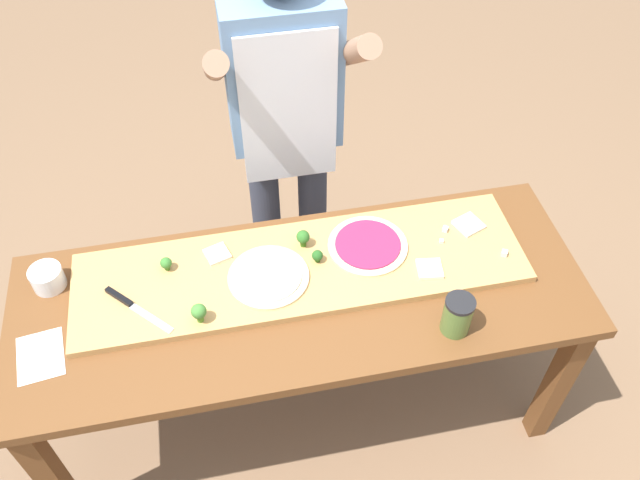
# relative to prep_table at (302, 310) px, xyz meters

# --- Properties ---
(ground_plane) EXTENTS (8.00, 8.00, 0.00)m
(ground_plane) POSITION_rel_prep_table_xyz_m (0.00, 0.00, -0.66)
(ground_plane) COLOR brown
(prep_table) EXTENTS (1.90, 0.69, 0.76)m
(prep_table) POSITION_rel_prep_table_xyz_m (0.00, 0.00, 0.00)
(prep_table) COLOR brown
(prep_table) RESTS_ON ground
(cutting_board) EXTENTS (1.51, 0.40, 0.03)m
(cutting_board) POSITION_rel_prep_table_xyz_m (0.02, 0.09, 0.11)
(cutting_board) COLOR tan
(cutting_board) RESTS_ON prep_table
(chefs_knife) EXTENTS (0.21, 0.22, 0.02)m
(chefs_knife) POSITION_rel_prep_table_xyz_m (-0.55, 0.04, 0.13)
(chefs_knife) COLOR #B7BABF
(chefs_knife) RESTS_ON cutting_board
(pizza_whole_cheese_artichoke) EXTENTS (0.27, 0.27, 0.02)m
(pizza_whole_cheese_artichoke) POSITION_rel_prep_table_xyz_m (-0.10, 0.06, 0.14)
(pizza_whole_cheese_artichoke) COLOR beige
(pizza_whole_cheese_artichoke) RESTS_ON cutting_board
(pizza_whole_beet_magenta) EXTENTS (0.28, 0.28, 0.02)m
(pizza_whole_beet_magenta) POSITION_rel_prep_table_xyz_m (0.26, 0.13, 0.14)
(pizza_whole_beet_magenta) COLOR beige
(pizza_whole_beet_magenta) RESTS_ON cutting_board
(pizza_slice_near_right) EXTENTS (0.09, 0.09, 0.01)m
(pizza_slice_near_right) POSITION_rel_prep_table_xyz_m (0.43, -0.01, 0.13)
(pizza_slice_near_right) COLOR silver
(pizza_slice_near_right) RESTS_ON cutting_board
(pizza_slice_center) EXTENTS (0.10, 0.10, 0.01)m
(pizza_slice_center) POSITION_rel_prep_table_xyz_m (-0.25, 0.19, 0.13)
(pizza_slice_center) COLOR silver
(pizza_slice_center) RESTS_ON cutting_board
(pizza_slice_far_left) EXTENTS (0.11, 0.11, 0.01)m
(pizza_slice_far_left) POSITION_rel_prep_table_xyz_m (0.63, 0.15, 0.13)
(pizza_slice_far_left) COLOR silver
(pizza_slice_far_left) RESTS_ON cutting_board
(broccoli_floret_front_left) EXTENTS (0.05, 0.05, 0.07)m
(broccoli_floret_front_left) POSITION_rel_prep_table_xyz_m (0.04, 0.18, 0.17)
(broccoli_floret_front_left) COLOR #366618
(broccoli_floret_front_left) RESTS_ON cutting_board
(broccoli_floret_front_mid) EXTENTS (0.04, 0.04, 0.05)m
(broccoli_floret_front_mid) POSITION_rel_prep_table_xyz_m (0.08, 0.10, 0.16)
(broccoli_floret_front_mid) COLOR #2C5915
(broccoli_floret_front_mid) RESTS_ON cutting_board
(broccoli_floret_back_right) EXTENTS (0.04, 0.04, 0.05)m
(broccoli_floret_back_right) POSITION_rel_prep_table_xyz_m (-0.42, 0.16, 0.16)
(broccoli_floret_back_right) COLOR #3F7220
(broccoli_floret_back_right) RESTS_ON cutting_board
(broccoli_floret_back_mid) EXTENTS (0.05, 0.05, 0.07)m
(broccoli_floret_back_mid) POSITION_rel_prep_table_xyz_m (-0.33, -0.07, 0.17)
(broccoli_floret_back_mid) COLOR #487A23
(broccoli_floret_back_mid) RESTS_ON cutting_board
(cheese_crumble_a) EXTENTS (0.02, 0.02, 0.02)m
(cheese_crumble_a) POSITION_rel_prep_table_xyz_m (0.54, 0.15, 0.14)
(cheese_crumble_a) COLOR white
(cheese_crumble_a) RESTS_ON cutting_board
(cheese_crumble_b) EXTENTS (0.03, 0.03, 0.02)m
(cheese_crumble_b) POSITION_rel_prep_table_xyz_m (0.70, -0.00, 0.14)
(cheese_crumble_b) COLOR silver
(cheese_crumble_b) RESTS_ON cutting_board
(cheese_crumble_c) EXTENTS (0.01, 0.01, 0.01)m
(cheese_crumble_c) POSITION_rel_prep_table_xyz_m (0.51, 0.10, 0.14)
(cheese_crumble_c) COLOR white
(cheese_crumble_c) RESTS_ON cutting_board
(flour_cup) EXTENTS (0.11, 0.11, 0.08)m
(flour_cup) POSITION_rel_prep_table_xyz_m (-0.81, 0.19, 0.13)
(flour_cup) COLOR white
(flour_cup) RESTS_ON prep_table
(sauce_jar) EXTENTS (0.09, 0.09, 0.14)m
(sauce_jar) POSITION_rel_prep_table_xyz_m (0.45, -0.23, 0.17)
(sauce_jar) COLOR #517033
(sauce_jar) RESTS_ON prep_table
(recipe_note) EXTENTS (0.16, 0.20, 0.00)m
(recipe_note) POSITION_rel_prep_table_xyz_m (-0.82, -0.08, 0.10)
(recipe_note) COLOR white
(recipe_note) RESTS_ON prep_table
(cook_center) EXTENTS (0.54, 0.39, 1.67)m
(cook_center) POSITION_rel_prep_table_xyz_m (0.06, 0.64, 0.34)
(cook_center) COLOR #333847
(cook_center) RESTS_ON ground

